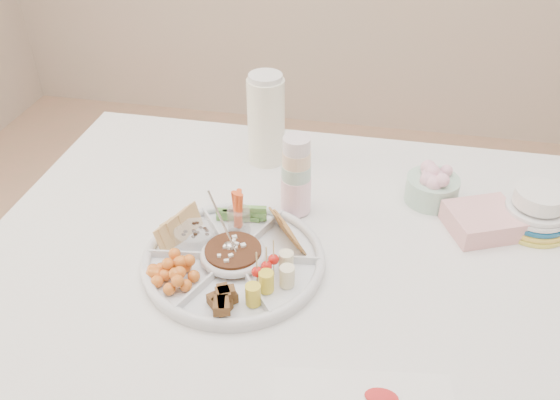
% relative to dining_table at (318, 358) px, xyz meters
% --- Properties ---
extents(dining_table, '(1.52, 1.02, 0.76)m').
position_rel_dining_table_xyz_m(dining_table, '(0.00, 0.00, 0.00)').
color(dining_table, white).
rests_on(dining_table, floor).
extents(party_tray, '(0.43, 0.43, 0.04)m').
position_rel_dining_table_xyz_m(party_tray, '(-0.18, -0.10, 0.40)').
color(party_tray, silver).
rests_on(party_tray, dining_table).
extents(bean_dip, '(0.13, 0.13, 0.04)m').
position_rel_dining_table_xyz_m(bean_dip, '(-0.18, -0.10, 0.41)').
color(bean_dip, black).
rests_on(bean_dip, party_tray).
extents(tortillas, '(0.11, 0.11, 0.06)m').
position_rel_dining_table_xyz_m(tortillas, '(-0.08, -0.02, 0.42)').
color(tortillas, '#935A34').
rests_on(tortillas, party_tray).
extents(carrot_cucumber, '(0.11, 0.11, 0.09)m').
position_rel_dining_table_xyz_m(carrot_cucumber, '(-0.20, 0.03, 0.44)').
color(carrot_cucumber, '#F15320').
rests_on(carrot_cucumber, party_tray).
extents(pita_raisins, '(0.14, 0.14, 0.07)m').
position_rel_dining_table_xyz_m(pita_raisins, '(-0.30, -0.05, 0.42)').
color(pita_raisins, '#E3AF73').
rests_on(pita_raisins, party_tray).
extents(cherries, '(0.13, 0.13, 0.05)m').
position_rel_dining_table_xyz_m(cherries, '(-0.28, -0.18, 0.42)').
color(cherries, orange).
rests_on(cherries, party_tray).
extents(granola_chunks, '(0.11, 0.11, 0.04)m').
position_rel_dining_table_xyz_m(granola_chunks, '(-0.16, -0.23, 0.42)').
color(granola_chunks, '#462913').
rests_on(granola_chunks, party_tray).
extents(banana_tomato, '(0.11, 0.11, 0.08)m').
position_rel_dining_table_xyz_m(banana_tomato, '(-0.06, -0.15, 0.44)').
color(banana_tomato, '#FEE692').
rests_on(banana_tomato, party_tray).
extents(cup_stack, '(0.08, 0.08, 0.20)m').
position_rel_dining_table_xyz_m(cup_stack, '(-0.09, 0.12, 0.48)').
color(cup_stack, silver).
rests_on(cup_stack, dining_table).
extents(thermos, '(0.13, 0.13, 0.25)m').
position_rel_dining_table_xyz_m(thermos, '(-0.20, 0.33, 0.50)').
color(thermos, white).
rests_on(thermos, dining_table).
extents(flower_bowl, '(0.13, 0.13, 0.10)m').
position_rel_dining_table_xyz_m(flower_bowl, '(0.23, 0.22, 0.43)').
color(flower_bowl, '#B1CCB9').
rests_on(flower_bowl, dining_table).
extents(napkin_stack, '(0.19, 0.18, 0.05)m').
position_rel_dining_table_xyz_m(napkin_stack, '(0.34, 0.13, 0.40)').
color(napkin_stack, '#EBA5A6').
rests_on(napkin_stack, dining_table).
extents(plate_stack, '(0.21, 0.21, 0.10)m').
position_rel_dining_table_xyz_m(plate_stack, '(0.46, 0.16, 0.43)').
color(plate_stack, gold).
rests_on(plate_stack, dining_table).
extents(placemat, '(0.31, 0.14, 0.01)m').
position_rel_dining_table_xyz_m(placemat, '(0.12, -0.38, 0.38)').
color(placemat, white).
rests_on(placemat, dining_table).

